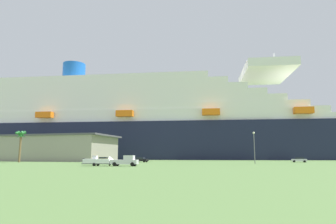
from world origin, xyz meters
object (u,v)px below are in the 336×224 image
(cruise_ship, at_px, (132,126))
(palm_tree, at_px, (21,138))
(parked_car_silver_sedan, at_px, (299,160))
(parked_car_black_coupe, at_px, (141,160))
(street_lamp, at_px, (254,143))
(parked_car_red_hatchback, at_px, (77,159))
(small_boat_on_trailer, at_px, (101,161))
(parked_car_yellow_taxi, at_px, (103,159))
(pickup_truck, at_px, (126,161))

(cruise_ship, relative_size, palm_tree, 27.70)
(palm_tree, distance_m, parked_car_silver_sedan, 87.19)
(parked_car_black_coupe, bearing_deg, palm_tree, -168.77)
(palm_tree, height_order, street_lamp, palm_tree)
(street_lamp, distance_m, parked_car_red_hatchback, 62.33)
(small_boat_on_trailer, distance_m, parked_car_yellow_taxi, 37.71)
(parked_car_black_coupe, bearing_deg, street_lamp, -15.83)
(parked_car_black_coupe, bearing_deg, parked_car_yellow_taxi, 165.38)
(small_boat_on_trailer, xyz_separation_m, parked_car_black_coupe, (0.06, 31.26, -0.13))
(parked_car_red_hatchback, bearing_deg, small_boat_on_trailer, -56.97)
(parked_car_silver_sedan, bearing_deg, small_boat_on_trailer, -141.66)
(small_boat_on_trailer, xyz_separation_m, parked_car_red_hatchback, (-25.94, 39.91, -0.13))
(pickup_truck, xyz_separation_m, parked_car_silver_sedan, (43.28, 38.21, -0.21))
(street_lamp, xyz_separation_m, parked_car_yellow_taxi, (-47.65, 13.19, -4.58))
(pickup_truck, bearing_deg, parked_car_silver_sedan, 41.44)
(palm_tree, bearing_deg, parked_car_red_hatchback, 55.15)
(parked_car_silver_sedan, bearing_deg, cruise_ship, 143.93)
(cruise_ship, distance_m, palm_tree, 67.98)
(palm_tree, distance_m, parked_car_black_coupe, 38.50)
(parked_car_silver_sedan, bearing_deg, palm_tree, -170.36)
(cruise_ship, relative_size, pickup_truck, 48.13)
(street_lamp, height_order, parked_car_yellow_taxi, street_lamp)
(palm_tree, bearing_deg, small_boat_on_trailer, -32.76)
(parked_car_silver_sedan, relative_size, parked_car_red_hatchback, 1.01)
(street_lamp, distance_m, parked_car_silver_sedan, 22.93)
(parked_car_black_coupe, bearing_deg, small_boat_on_trailer, -90.12)
(cruise_ship, relative_size, parked_car_silver_sedan, 59.23)
(cruise_ship, relative_size, parked_car_yellow_taxi, 59.44)
(palm_tree, relative_size, parked_car_yellow_taxi, 2.15)
(parked_car_black_coupe, bearing_deg, cruise_ship, 110.08)
(small_boat_on_trailer, bearing_deg, street_lamp, 33.00)
(street_lamp, bearing_deg, palm_tree, 178.29)
(parked_car_black_coupe, bearing_deg, parked_car_silver_sedan, 8.41)
(street_lamp, bearing_deg, cruise_ship, 129.01)
(small_boat_on_trailer, bearing_deg, parked_car_red_hatchback, 123.03)
(small_boat_on_trailer, bearing_deg, cruise_ship, 103.32)
(parked_car_black_coupe, bearing_deg, parked_car_red_hatchback, 161.61)
(pickup_truck, distance_m, small_boat_on_trailer, 5.32)
(parked_car_yellow_taxi, bearing_deg, small_boat_on_trailer, -67.98)
(small_boat_on_trailer, bearing_deg, parked_car_silver_sedan, 38.34)
(palm_tree, height_order, parked_car_yellow_taxi, palm_tree)
(small_boat_on_trailer, xyz_separation_m, parked_car_silver_sedan, (48.59, 38.43, -0.13))
(pickup_truck, relative_size, parked_car_silver_sedan, 1.23)
(pickup_truck, distance_m, parked_car_silver_sedan, 57.73)
(cruise_ship, bearing_deg, parked_car_silver_sedan, -36.07)
(pickup_truck, height_order, parked_car_yellow_taxi, pickup_truck)
(pickup_truck, relative_size, parked_car_black_coupe, 1.24)
(cruise_ship, height_order, parked_car_silver_sedan, cruise_ship)
(cruise_ship, bearing_deg, parked_car_red_hatchback, -95.58)
(pickup_truck, distance_m, parked_car_red_hatchback, 50.51)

